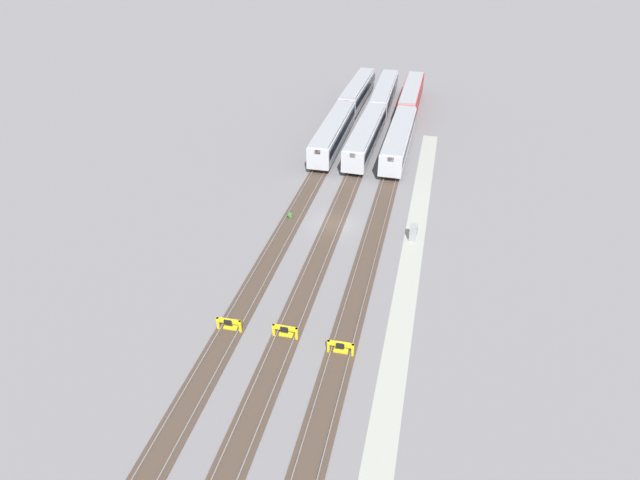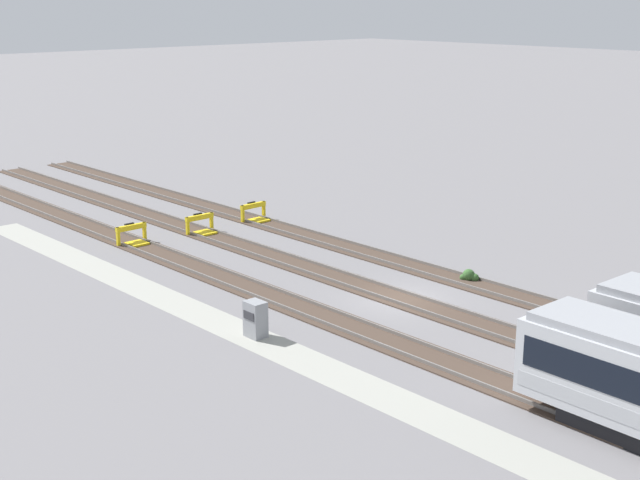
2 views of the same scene
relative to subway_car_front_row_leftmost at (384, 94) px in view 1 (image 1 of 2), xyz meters
The scene contains 16 objects.
ground_plane 38.59m from the subway_car_front_row_leftmost, behind, with size 400.00×400.00×0.00m, color slate.
service_walkway 39.50m from the subway_car_front_row_leftmost, 167.69° to the right, with size 54.00×2.00×0.01m, color #9E9E93.
rail_track_nearest 38.84m from the subway_car_front_row_leftmost, behind, with size 90.00×2.23×0.21m.
rail_track_near_inner 38.59m from the subway_car_front_row_leftmost, behind, with size 90.00×2.24×0.21m.
rail_track_middle 38.84m from the subway_car_front_row_leftmost, behind, with size 90.00×2.23×0.21m.
subway_car_front_row_leftmost is the anchor object (origin of this frame).
subway_car_front_row_left_inner 4.47m from the subway_car_front_row_leftmost, 87.41° to the left, with size 18.05×3.15×3.70m.
subway_car_front_row_centre 18.81m from the subway_car_front_row_leftmost, behind, with size 18.04×3.11×3.70m.
subway_car_front_row_right_inner 19.33m from the subway_car_front_row_leftmost, 166.67° to the right, with size 18.02×2.98×3.70m.
subway_car_front_row_rightmost 4.40m from the subway_car_front_row_leftmost, 92.58° to the right, with size 18.01×2.88×3.70m.
subway_car_back_row_leftmost 19.33m from the subway_car_front_row_leftmost, 166.67° to the left, with size 18.02×2.94×3.70m.
bumper_stop_nearest_track 56.16m from the subway_car_front_row_leftmost, behind, with size 1.36×2.00×1.22m.
bumper_stop_near_inner_track 55.34m from the subway_car_front_row_leftmost, behind, with size 1.35×2.00×1.22m.
bumper_stop_middle_track 55.81m from the subway_car_front_row_leftmost, behind, with size 1.37×2.01×1.22m.
electrical_cabinet 40.29m from the subway_car_front_row_leftmost, 168.19° to the right, with size 0.90×0.73×1.60m.
weed_clump 38.59m from the subway_car_front_row_leftmost, behind, with size 0.92×0.70×0.64m.
Camera 1 is at (-43.25, -9.16, 27.38)m, focal length 28.00 mm.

